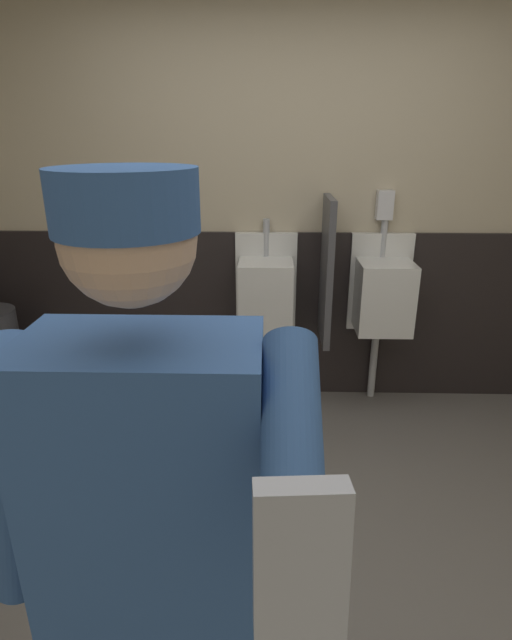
% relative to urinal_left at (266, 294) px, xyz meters
% --- Properties ---
extents(ground_plane, '(4.96, 3.95, 0.04)m').
position_rel_urinal_left_xyz_m(ground_plane, '(0.16, -1.52, -0.80)').
color(ground_plane, slate).
extents(wall_back, '(4.96, 0.12, 2.64)m').
position_rel_urinal_left_xyz_m(wall_back, '(0.16, 0.22, 0.54)').
color(wall_back, beige).
rests_on(wall_back, ground_plane).
extents(wainscot_band_back, '(4.36, 0.03, 1.15)m').
position_rel_urinal_left_xyz_m(wainscot_band_back, '(0.16, 0.14, -0.20)').
color(wainscot_band_back, black).
rests_on(wainscot_band_back, ground_plane).
extents(urinal_left, '(0.40, 0.34, 1.24)m').
position_rel_urinal_left_xyz_m(urinal_left, '(0.00, 0.00, 0.00)').
color(urinal_left, white).
rests_on(urinal_left, ground_plane).
extents(urinal_middle, '(0.40, 0.34, 1.24)m').
position_rel_urinal_left_xyz_m(urinal_middle, '(0.75, 0.00, 0.00)').
color(urinal_middle, white).
rests_on(urinal_middle, ground_plane).
extents(privacy_divider_panel, '(0.04, 0.40, 0.90)m').
position_rel_urinal_left_xyz_m(privacy_divider_panel, '(0.38, -0.07, 0.17)').
color(privacy_divider_panel, '#4C4C51').
extents(person, '(0.63, 0.60, 1.71)m').
position_rel_urinal_left_xyz_m(person, '(-0.19, -2.35, 0.22)').
color(person, '#2D3342').
rests_on(person, ground_plane).
extents(cell_phone, '(0.06, 0.03, 0.11)m').
position_rel_urinal_left_xyz_m(cell_phone, '(0.04, -2.85, 0.73)').
color(cell_phone, '#A5A8B2').
extents(soap_dispenser, '(0.10, 0.07, 0.18)m').
position_rel_urinal_left_xyz_m(soap_dispenser, '(0.74, 0.12, 0.55)').
color(soap_dispenser, silver).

